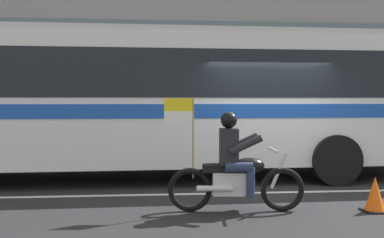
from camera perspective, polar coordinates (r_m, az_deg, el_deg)
The scene contains 6 objects.
ground_plane at distance 9.35m, azimuth 9.84°, elevation -8.41°, with size 60.00×60.00×0.00m, color black.
sidewalk_curb at distance 14.27m, azimuth 4.54°, elevation -4.35°, with size 28.00×3.80×0.15m, color #B7B2A8.
lane_center_stripe at distance 8.78m, azimuth 10.86°, elevation -9.09°, with size 26.60×0.14×0.01m, color silver.
transit_bus at distance 10.07m, azimuth -3.16°, elevation 3.18°, with size 12.49×2.90×3.22m.
motorcycle_with_rider at distance 7.11m, azimuth 5.42°, elevation -6.34°, with size 2.19×0.64×1.78m.
traffic_cone at distance 7.69m, azimuth 22.12°, elevation -8.93°, with size 0.36×0.36×0.55m.
Camera 1 is at (-2.38, -8.87, 1.74)m, focal length 42.17 mm.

